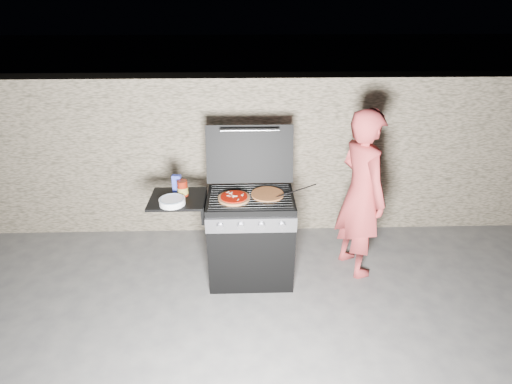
{
  "coord_description": "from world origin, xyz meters",
  "views": [
    {
      "loc": [
        -0.05,
        -3.25,
        2.59
      ],
      "look_at": [
        0.05,
        0.0,
        0.95
      ],
      "focal_mm": 28.0,
      "sensor_mm": 36.0,
      "label": 1
    }
  ],
  "objects_px": {
    "sauce_jar": "(183,188)",
    "person": "(361,194)",
    "gas_grill": "(225,238)",
    "pizza_topped": "(234,197)"
  },
  "relations": [
    {
      "from": "gas_grill",
      "to": "pizza_topped",
      "type": "relative_size",
      "value": 4.66
    },
    {
      "from": "pizza_topped",
      "to": "person",
      "type": "xyz_separation_m",
      "value": [
        1.21,
        0.18,
        -0.08
      ]
    },
    {
      "from": "gas_grill",
      "to": "sauce_jar",
      "type": "bearing_deg",
      "value": 172.62
    },
    {
      "from": "sauce_jar",
      "to": "person",
      "type": "height_order",
      "value": "person"
    },
    {
      "from": "gas_grill",
      "to": "pizza_topped",
      "type": "xyz_separation_m",
      "value": [
        0.1,
        -0.06,
        0.47
      ]
    },
    {
      "from": "pizza_topped",
      "to": "person",
      "type": "bearing_deg",
      "value": 8.5
    },
    {
      "from": "gas_grill",
      "to": "sauce_jar",
      "type": "distance_m",
      "value": 0.64
    },
    {
      "from": "pizza_topped",
      "to": "person",
      "type": "height_order",
      "value": "person"
    },
    {
      "from": "pizza_topped",
      "to": "sauce_jar",
      "type": "height_order",
      "value": "sauce_jar"
    },
    {
      "from": "sauce_jar",
      "to": "person",
      "type": "distance_m",
      "value": 1.69
    }
  ]
}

